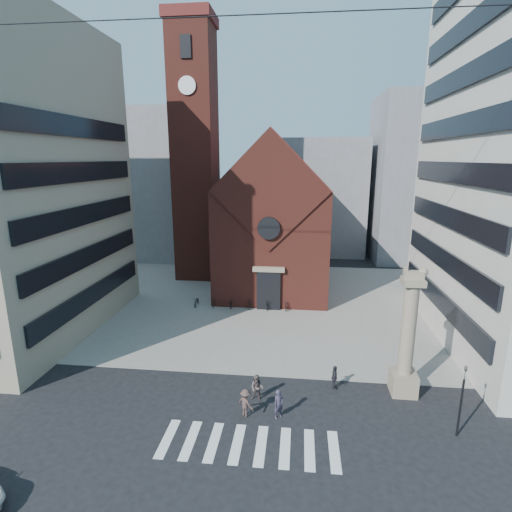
{
  "coord_description": "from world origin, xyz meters",
  "views": [
    {
      "loc": [
        2.97,
        -21.38,
        15.1
      ],
      "look_at": [
        -0.29,
        8.0,
        7.82
      ],
      "focal_mm": 28.0,
      "sensor_mm": 36.0,
      "label": 1
    }
  ],
  "objects_px": {
    "pedestrian_0": "(279,404)",
    "scooter_0": "(197,301)",
    "lion_column": "(407,345)",
    "traffic_light": "(461,399)",
    "pedestrian_1": "(257,388)",
    "pedestrian_2": "(334,377)"
  },
  "relations": [
    {
      "from": "traffic_light",
      "to": "pedestrian_1",
      "type": "xyz_separation_m",
      "value": [
        -11.46,
        2.12,
        -1.41
      ]
    },
    {
      "from": "pedestrian_0",
      "to": "pedestrian_2",
      "type": "bearing_deg",
      "value": 5.02
    },
    {
      "from": "pedestrian_0",
      "to": "pedestrian_2",
      "type": "distance_m",
      "value": 4.97
    },
    {
      "from": "pedestrian_2",
      "to": "scooter_0",
      "type": "height_order",
      "value": "pedestrian_2"
    },
    {
      "from": "scooter_0",
      "to": "pedestrian_0",
      "type": "bearing_deg",
      "value": -63.7
    },
    {
      "from": "lion_column",
      "to": "pedestrian_1",
      "type": "distance_m",
      "value": 9.99
    },
    {
      "from": "pedestrian_0",
      "to": "scooter_0",
      "type": "relative_size",
      "value": 0.99
    },
    {
      "from": "lion_column",
      "to": "pedestrian_0",
      "type": "relative_size",
      "value": 4.79
    },
    {
      "from": "lion_column",
      "to": "pedestrian_0",
      "type": "xyz_separation_m",
      "value": [
        -8.01,
        -3.48,
        -2.55
      ]
    },
    {
      "from": "traffic_light",
      "to": "pedestrian_2",
      "type": "height_order",
      "value": "traffic_light"
    },
    {
      "from": "pedestrian_1",
      "to": "lion_column",
      "type": "bearing_deg",
      "value": 23.95
    },
    {
      "from": "pedestrian_1",
      "to": "scooter_0",
      "type": "relative_size",
      "value": 0.95
    },
    {
      "from": "pedestrian_2",
      "to": "lion_column",
      "type": "bearing_deg",
      "value": -93.66
    },
    {
      "from": "lion_column",
      "to": "pedestrian_2",
      "type": "xyz_separation_m",
      "value": [
        -4.46,
        0.0,
        -2.62
      ]
    },
    {
      "from": "traffic_light",
      "to": "scooter_0",
      "type": "xyz_separation_m",
      "value": [
        -19.55,
        18.02,
        -1.76
      ]
    },
    {
      "from": "pedestrian_1",
      "to": "pedestrian_0",
      "type": "bearing_deg",
      "value": -34.82
    },
    {
      "from": "pedestrian_0",
      "to": "pedestrian_2",
      "type": "height_order",
      "value": "pedestrian_0"
    },
    {
      "from": "traffic_light",
      "to": "scooter_0",
      "type": "height_order",
      "value": "traffic_light"
    },
    {
      "from": "pedestrian_0",
      "to": "pedestrian_2",
      "type": "relative_size",
      "value": 1.08
    },
    {
      "from": "lion_column",
      "to": "scooter_0",
      "type": "relative_size",
      "value": 4.74
    },
    {
      "from": "pedestrian_1",
      "to": "scooter_0",
      "type": "xyz_separation_m",
      "value": [
        -8.09,
        15.9,
        -0.34
      ]
    },
    {
      "from": "lion_column",
      "to": "traffic_light",
      "type": "distance_m",
      "value": 4.62
    }
  ]
}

